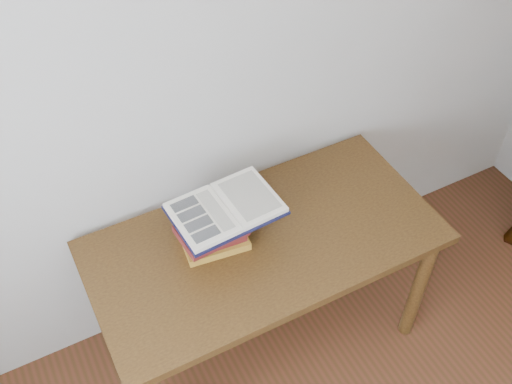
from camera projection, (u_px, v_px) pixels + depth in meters
desk at (264, 255)px, 2.33m from camera, size 1.33×0.67×0.71m
book_stack at (214, 231)px, 2.19m from camera, size 0.26×0.19×0.15m
open_book at (226, 208)px, 2.15m from camera, size 0.40×0.29×0.03m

